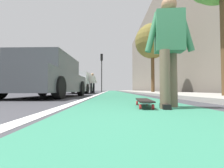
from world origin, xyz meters
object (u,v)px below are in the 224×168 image
object	(u,v)px
skater_person	(169,44)
parked_car_near	(49,78)
traffic_light	(102,66)
pedestrian_distant	(92,82)
street_tree_mid	(152,41)
skateboard	(144,101)
parked_car_mid	(79,84)

from	to	relation	value
skater_person	parked_car_near	xyz separation A→B (m)	(3.53, 3.16, -0.22)
traffic_light	pedestrian_distant	bearing A→B (deg)	178.54
parked_car_near	pedestrian_distant	distance (m)	5.67
traffic_light	street_tree_mid	world-z (taller)	street_tree_mid
skater_person	pedestrian_distant	distance (m)	9.38
street_tree_mid	traffic_light	bearing A→B (deg)	30.58
skater_person	street_tree_mid	bearing A→B (deg)	-13.37
pedestrian_distant	skater_person	bearing A→B (deg)	-166.44
skateboard	parked_car_near	distance (m)	4.44
skateboard	parked_car_mid	distance (m)	9.83
skateboard	parked_car_near	size ratio (longest dim) A/B	0.19
street_tree_mid	pedestrian_distant	xyz separation A→B (m)	(-0.44, 4.47, -3.08)
parked_car_mid	parked_car_near	bearing A→B (deg)	-179.06
traffic_light	skater_person	bearing A→B (deg)	-173.20
skateboard	pedestrian_distant	bearing A→B (deg)	11.68
pedestrian_distant	traffic_light	bearing A→B (deg)	-1.46
skateboard	parked_car_mid	size ratio (longest dim) A/B	0.19
skater_person	parked_car_near	world-z (taller)	skater_person
parked_car_near	parked_car_mid	world-z (taller)	parked_car_near
skater_person	traffic_light	size ratio (longest dim) A/B	0.36
street_tree_mid	pedestrian_distant	size ratio (longest dim) A/B	3.55
skateboard	pedestrian_distant	size ratio (longest dim) A/B	0.58
parked_car_near	street_tree_mid	xyz separation A→B (m)	(6.03, -5.43, 3.21)
parked_car_mid	pedestrian_distant	world-z (taller)	pedestrian_distant
parked_car_mid	street_tree_mid	bearing A→B (deg)	-89.54
street_tree_mid	parked_car_near	bearing A→B (deg)	137.99
skateboard	parked_car_near	bearing A→B (deg)	39.73
skater_person	street_tree_mid	world-z (taller)	street_tree_mid
skater_person	parked_car_near	distance (m)	4.74
parked_car_mid	pedestrian_distant	size ratio (longest dim) A/B	3.02
traffic_light	skateboard	bearing A→B (deg)	-174.31
traffic_light	pedestrian_distant	size ratio (longest dim) A/B	3.11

